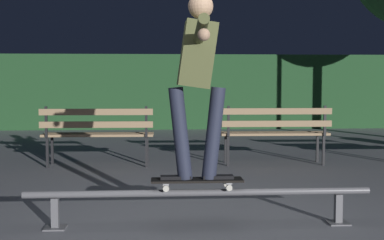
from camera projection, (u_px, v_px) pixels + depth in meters
The scene contains 7 objects.
ground_plane at pixel (199, 227), 4.50m from camera, with size 90.00×90.00×0.00m, color slate.
hedge_backdrop at pixel (171, 92), 14.06m from camera, with size 24.00×1.20×1.91m, color #234C28.
grind_rail at pixel (199, 197), 4.53m from camera, with size 2.96×0.18×0.32m.
skateboard at pixel (197, 181), 4.51m from camera, with size 0.78×0.20×0.09m.
skateboarder at pixel (197, 70), 4.45m from camera, with size 0.62×1.41×1.56m.
park_bench_left_center at pixel (98, 130), 7.65m from camera, with size 1.61×0.44×0.88m.
park_bench_right_center at pixel (275, 129), 7.81m from camera, with size 1.61×0.44×0.88m.
Camera 1 is at (-0.35, -4.41, 1.24)m, focal length 49.76 mm.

